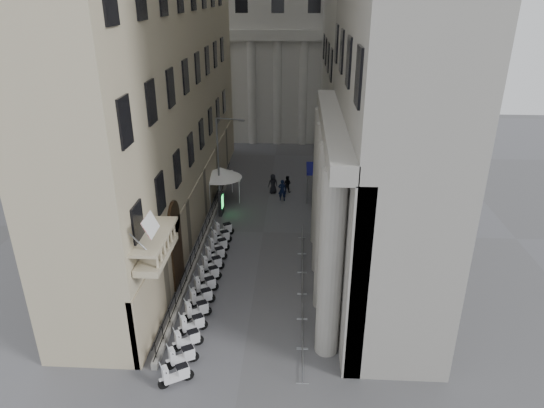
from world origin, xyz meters
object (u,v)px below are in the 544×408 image
at_px(info_kiosk, 221,204).
at_px(pedestrian_b, 287,184).
at_px(scooter_0, 177,384).
at_px(pedestrian_a, 282,190).
at_px(street_lamp, 221,154).
at_px(security_tent, 227,174).

relative_size(info_kiosk, pedestrian_b, 1.22).
bearing_deg(scooter_0, pedestrian_b, -40.78).
bearing_deg(info_kiosk, pedestrian_b, 46.60).
bearing_deg(pedestrian_a, scooter_0, 82.14).
relative_size(street_lamp, pedestrian_a, 3.91).
xyz_separation_m(info_kiosk, pedestrian_a, (4.98, 3.24, 0.01)).
xyz_separation_m(street_lamp, pedestrian_b, (5.55, 2.97, -3.75)).
xyz_separation_m(scooter_0, pedestrian_a, (4.21, 22.33, 0.98)).
distance_m(security_tent, info_kiosk, 3.19).
bearing_deg(info_kiosk, pedestrian_a, 35.29).
height_order(security_tent, info_kiosk, security_tent).
bearing_deg(info_kiosk, scooter_0, -85.48).
height_order(pedestrian_a, pedestrian_b, pedestrian_a).
relative_size(security_tent, pedestrian_b, 2.36).
distance_m(scooter_0, security_tent, 22.02).
xyz_separation_m(security_tent, info_kiosk, (-0.13, -2.77, -1.57)).
distance_m(scooter_0, info_kiosk, 19.13).
distance_m(info_kiosk, pedestrian_b, 7.51).
height_order(scooter_0, pedestrian_a, pedestrian_a).
height_order(security_tent, street_lamp, street_lamp).
bearing_deg(pedestrian_a, security_tent, 8.38).
bearing_deg(street_lamp, pedestrian_b, 40.02).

